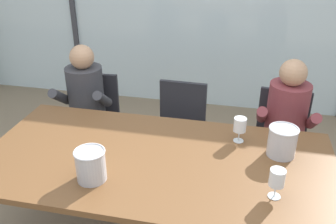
{
  "coord_description": "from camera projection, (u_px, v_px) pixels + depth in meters",
  "views": [
    {
      "loc": [
        0.48,
        -1.84,
        2.08
      ],
      "look_at": [
        0.0,
        0.35,
        0.92
      ],
      "focal_mm": 39.02,
      "sensor_mm": 36.0,
      "label": 1
    }
  ],
  "objects": [
    {
      "name": "chair_center",
      "position": [
        280.0,
        134.0,
        3.08
      ],
      "size": [
        0.49,
        0.49,
        0.86
      ],
      "rotation": [
        0.0,
        0.0,
        -0.11
      ],
      "color": "#232328",
      "rests_on": "ground"
    },
    {
      "name": "ice_bucket_secondary",
      "position": [
        282.0,
        141.0,
        2.28
      ],
      "size": [
        0.19,
        0.19,
        0.19
      ],
      "color": "#B7B7BC",
      "rests_on": "dining_table"
    },
    {
      "name": "ice_bucket_primary",
      "position": [
        91.0,
        165.0,
        2.06
      ],
      "size": [
        0.18,
        0.18,
        0.19
      ],
      "color": "#B7B7BC",
      "rests_on": "dining_table"
    },
    {
      "name": "window_glass_panel",
      "position": [
        207.0,
        1.0,
        4.18
      ],
      "size": [
        7.41,
        0.03,
        2.6
      ],
      "primitive_type": "cube",
      "color": "silver",
      "rests_on": "ground"
    },
    {
      "name": "wine_glass_near_bucket",
      "position": [
        277.0,
        179.0,
        1.91
      ],
      "size": [
        0.08,
        0.08,
        0.17
      ],
      "color": "silver",
      "rests_on": "dining_table"
    },
    {
      "name": "wine_glass_by_left_taster",
      "position": [
        240.0,
        126.0,
        2.42
      ],
      "size": [
        0.08,
        0.08,
        0.17
      ],
      "color": "silver",
      "rests_on": "dining_table"
    },
    {
      "name": "chair_left_of_center",
      "position": [
        180.0,
        124.0,
        3.23
      ],
      "size": [
        0.46,
        0.46,
        0.86
      ],
      "rotation": [
        0.0,
        0.0,
        -0.04
      ],
      "color": "#232328",
      "rests_on": "ground"
    },
    {
      "name": "chair_near_curtain",
      "position": [
        95.0,
        114.0,
        3.41
      ],
      "size": [
        0.47,
        0.47,
        0.86
      ],
      "rotation": [
        0.0,
        0.0,
        0.08
      ],
      "color": "#232328",
      "rests_on": "ground"
    },
    {
      "name": "person_maroon_top",
      "position": [
        285.0,
        124.0,
        2.89
      ],
      "size": [
        0.48,
        0.63,
        1.18
      ],
      "rotation": [
        0.0,
        0.0,
        -0.07
      ],
      "color": "brown",
      "rests_on": "ground"
    },
    {
      "name": "dining_table",
      "position": [
        156.0,
        167.0,
        2.32
      ],
      "size": [
        2.21,
        1.09,
        0.77
      ],
      "color": "brown",
      "rests_on": "ground"
    },
    {
      "name": "person_charcoal_jacket",
      "position": [
        84.0,
        104.0,
        3.21
      ],
      "size": [
        0.49,
        0.63,
        1.18
      ],
      "rotation": [
        0.0,
        0.0,
        0.1
      ],
      "color": "#38383D",
      "rests_on": "ground"
    },
    {
      "name": "ground",
      "position": [
        182.0,
        167.0,
        3.51
      ],
      "size": [
        14.0,
        14.0,
        0.0
      ],
      "primitive_type": "plane",
      "color": "#847056"
    }
  ]
}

